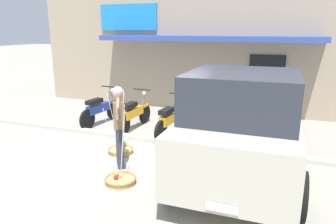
% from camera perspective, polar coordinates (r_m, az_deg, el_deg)
% --- Properties ---
extents(ground_plane, '(90.00, 90.00, 0.00)m').
position_cam_1_polar(ground_plane, '(7.39, -3.94, -7.29)').
color(ground_plane, '#9E998C').
extents(sidewalk_curb, '(20.00, 0.24, 0.10)m').
position_cam_1_polar(sidewalk_curb, '(7.97, -1.86, -5.20)').
color(sidewalk_curb, '#BAB4A5').
rests_on(sidewalk_curb, ground).
extents(fruit_vendor, '(0.76, 1.32, 1.70)m').
position_cam_1_polar(fruit_vendor, '(6.37, -8.94, -1.76)').
color(fruit_vendor, '#38384C').
rests_on(fruit_vendor, ground).
extents(fruit_basket_left_side, '(0.59, 0.59, 1.45)m').
position_cam_1_polar(fruit_basket_left_side, '(7.36, -8.61, -6.84)').
color(fruit_basket_left_side, tan).
rests_on(fruit_basket_left_side, ground).
extents(fruit_basket_right_side, '(0.59, 0.59, 1.45)m').
position_cam_1_polar(fruit_basket_right_side, '(6.01, -8.67, -12.03)').
color(fruit_basket_right_side, tan).
rests_on(fruit_basket_right_side, ground).
extents(motorcycle_nearest_shop, '(0.54, 1.82, 1.09)m').
position_cam_1_polar(motorcycle_nearest_shop, '(9.59, -12.26, 0.45)').
color(motorcycle_nearest_shop, black).
rests_on(motorcycle_nearest_shop, ground).
extents(motorcycle_second_in_row, '(0.54, 1.82, 1.09)m').
position_cam_1_polar(motorcycle_second_in_row, '(8.95, -6.20, -0.32)').
color(motorcycle_second_in_row, black).
rests_on(motorcycle_second_in_row, ground).
extents(motorcycle_third_in_row, '(0.54, 1.82, 1.09)m').
position_cam_1_polar(motorcycle_third_in_row, '(8.32, 0.52, -1.41)').
color(motorcycle_third_in_row, black).
rests_on(motorcycle_third_in_row, ground).
extents(motorcycle_end_of_row, '(0.54, 1.82, 1.09)m').
position_cam_1_polar(motorcycle_end_of_row, '(8.36, 8.74, -1.49)').
color(motorcycle_end_of_row, black).
rests_on(motorcycle_end_of_row, ground).
extents(parked_truck, '(2.19, 4.74, 2.10)m').
position_cam_1_polar(parked_truck, '(6.17, 13.79, -2.02)').
color(parked_truck, beige).
rests_on(parked_truck, ground).
extents(storefront_building, '(13.00, 6.00, 4.20)m').
position_cam_1_polar(storefront_building, '(13.22, 9.81, 11.65)').
color(storefront_building, tan).
rests_on(storefront_building, ground).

